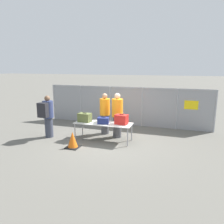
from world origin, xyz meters
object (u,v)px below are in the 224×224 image
at_px(suitcase_olive, 85,117).
at_px(security_worker_far, 105,113).
at_px(traffic_cone, 73,140).
at_px(suitcase_navy, 103,120).
at_px(utility_trailer, 145,108).
at_px(suitcase_red, 121,119).
at_px(traveler_hooded, 47,115).
at_px(inspection_table, 103,124).
at_px(security_worker_near, 117,115).

height_order(suitcase_olive, security_worker_far, security_worker_far).
xyz_separation_m(suitcase_olive, traffic_cone, (-0.02, -1.02, -0.62)).
distance_m(suitcase_navy, utility_trailer, 5.25).
height_order(suitcase_red, traffic_cone, suitcase_red).
bearing_deg(utility_trailer, suitcase_olive, -106.93).
xyz_separation_m(suitcase_red, traffic_cone, (-1.52, -1.12, -0.63)).
height_order(suitcase_navy, traveler_hooded, traveler_hooded).
bearing_deg(suitcase_red, security_worker_far, 139.60).
height_order(suitcase_red, utility_trailer, suitcase_red).
xyz_separation_m(inspection_table, traffic_cone, (-0.79, -1.07, -0.40)).
distance_m(traveler_hooded, utility_trailer, 6.30).
distance_m(suitcase_olive, security_worker_near, 1.34).
relative_size(suitcase_olive, security_worker_far, 0.30).
distance_m(suitcase_navy, security_worker_near, 0.77).
bearing_deg(suitcase_red, traveler_hooded, -172.66).
bearing_deg(suitcase_red, security_worker_near, 120.82).
distance_m(traveler_hooded, security_worker_far, 2.39).
height_order(traveler_hooded, security_worker_near, security_worker_near).
distance_m(suitcase_red, traveler_hooded, 3.06).
bearing_deg(security_worker_near, suitcase_olive, 10.34).
bearing_deg(traffic_cone, traveler_hooded, 154.26).
bearing_deg(security_worker_near, traffic_cone, 35.68).
relative_size(inspection_table, traffic_cone, 3.83).
distance_m(security_worker_far, traffic_cone, 2.12).
relative_size(suitcase_navy, suitcase_red, 0.95).
bearing_deg(traveler_hooded, suitcase_navy, -8.22).
bearing_deg(traveler_hooded, utility_trailer, 45.34).
xyz_separation_m(inspection_table, utility_trailer, (0.80, 5.11, -0.26)).
height_order(suitcase_olive, traffic_cone, suitcase_olive).
xyz_separation_m(inspection_table, traveler_hooded, (-2.31, -0.34, 0.28)).
height_order(inspection_table, traveler_hooded, traveler_hooded).
height_order(security_worker_near, traffic_cone, security_worker_near).
distance_m(suitcase_olive, traveler_hooded, 1.57).
xyz_separation_m(traveler_hooded, security_worker_near, (2.70, 0.94, -0.01)).
bearing_deg(utility_trailer, traveler_hooded, -119.69).
bearing_deg(suitcase_navy, traveler_hooded, -173.26).
relative_size(suitcase_olive, utility_trailer, 0.12).
height_order(inspection_table, utility_trailer, utility_trailer).
bearing_deg(security_worker_far, security_worker_near, 173.50).
height_order(suitcase_navy, security_worker_far, security_worker_far).
bearing_deg(suitcase_olive, suitcase_red, 3.91).
distance_m(suitcase_olive, utility_trailer, 5.42).
height_order(suitcase_olive, suitcase_red, suitcase_red).
bearing_deg(traveler_hooded, inspection_table, -6.55).
distance_m(suitcase_navy, suitcase_red, 0.71).
xyz_separation_m(security_worker_near, traffic_cone, (-1.19, -1.67, -0.68)).
relative_size(traveler_hooded, security_worker_far, 0.98).
xyz_separation_m(suitcase_navy, suitcase_red, (0.70, 0.11, 0.06)).
height_order(suitcase_navy, traffic_cone, suitcase_navy).
bearing_deg(security_worker_far, traffic_cone, 91.19).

